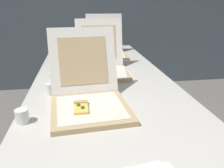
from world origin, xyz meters
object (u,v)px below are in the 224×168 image
table (104,90)px  cup_white_mid (53,77)px  pizza_box_front (89,97)px  cup_white_near_center (50,89)px  pizza_box_middle (101,66)px  cup_white_near_left (22,116)px  pizza_box_back (106,50)px  cup_white_far (74,64)px

table → cup_white_mid: cup_white_mid is taller
pizza_box_front → cup_white_near_center: bearing=131.2°
pizza_box_middle → cup_white_near_left: 0.74m
pizza_box_front → pizza_box_middle: bearing=73.0°
table → pizza_box_middle: (0.01, 0.21, 0.10)m
pizza_box_back → cup_white_near_left: (-0.49, -1.15, -0.02)m
pizza_box_back → cup_white_near_center: 0.95m
pizza_box_front → cup_white_far: bearing=91.6°
pizza_box_front → pizza_box_back: size_ratio=1.17×
pizza_box_back → cup_white_far: (-0.29, -0.36, -0.02)m
pizza_box_front → pizza_box_back: (0.21, 1.05, 0.00)m
cup_white_far → cup_white_near_center: bearing=-103.4°
table → cup_white_near_center: bearing=-158.2°
table → cup_white_near_left: bearing=-132.6°
pizza_box_front → pizza_box_middle: size_ratio=1.09×
table → cup_white_far: 0.43m
pizza_box_back → cup_white_far: size_ratio=7.24×
table → pizza_box_front: 0.34m
pizza_box_middle → cup_white_mid: pizza_box_middle is taller
pizza_box_front → pizza_box_middle: pizza_box_middle is taller
pizza_box_back → cup_white_near_center: size_ratio=7.24×
table → cup_white_mid: (-0.30, 0.08, 0.08)m
pizza_box_middle → pizza_box_back: bearing=80.2°
pizza_box_middle → cup_white_near_center: (-0.31, -0.33, -0.02)m
pizza_box_middle → cup_white_far: bearing=139.0°
pizza_box_back → cup_white_near_center: pizza_box_back is taller
cup_white_near_left → cup_white_mid: 0.50m
table → pizza_box_back: 0.75m
pizza_box_back → cup_white_near_center: bearing=-114.9°
cup_white_mid → cup_white_near_left: bearing=-98.9°
table → cup_white_near_center: (-0.30, -0.12, 0.08)m
pizza_box_back → cup_white_near_left: size_ratio=7.24×
pizza_box_back → cup_white_far: bearing=-128.4°
table → cup_white_near_center: 0.33m
pizza_box_back → cup_white_mid: 0.78m
pizza_box_back → cup_white_near_center: (-0.41, -0.86, -0.02)m
pizza_box_back → pizza_box_front: bearing=-101.1°
pizza_box_middle → cup_white_mid: size_ratio=7.73×
table → cup_white_far: (-0.18, 0.38, 0.08)m
pizza_box_back → cup_white_mid: pizza_box_back is taller
pizza_box_front → pizza_box_back: 1.07m
pizza_box_middle → cup_white_near_center: 0.45m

